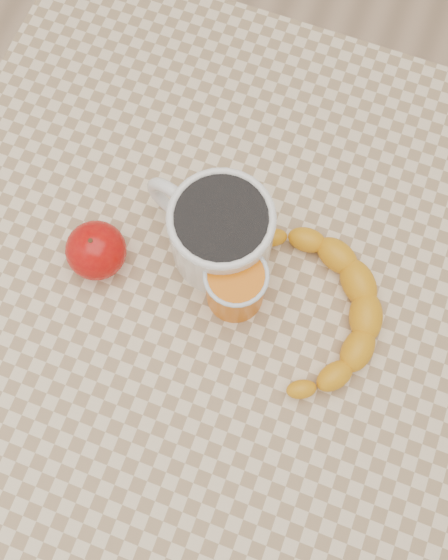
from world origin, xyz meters
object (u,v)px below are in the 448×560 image
(table, at_px, (224,303))
(orange_juice_glass, at_px, (235,285))
(coffee_mug, at_px, (219,230))
(apple, at_px, (96,250))
(banana, at_px, (320,310))

(table, bearing_deg, orange_juice_glass, -25.78)
(coffee_mug, bearing_deg, table, -62.57)
(orange_juice_glass, bearing_deg, coffee_mug, 127.44)
(coffee_mug, relative_size, apple, 1.99)
(table, distance_m, banana, 0.16)
(table, distance_m, apple, 0.20)
(coffee_mug, xyz_separation_m, banana, (0.14, -0.04, -0.04))
(coffee_mug, bearing_deg, apple, -152.97)
(table, relative_size, coffee_mug, 4.41)
(apple, distance_m, banana, 0.27)
(orange_juice_glass, relative_size, apple, 0.94)
(apple, relative_size, banana, 0.31)
(orange_juice_glass, bearing_deg, apple, -175.16)
(banana, bearing_deg, table, 163.27)
(orange_juice_glass, relative_size, banana, 0.29)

